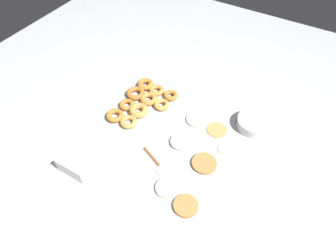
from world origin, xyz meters
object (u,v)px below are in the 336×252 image
(pancake_1, at_px, (186,206))
(pancake_6, at_px, (227,149))
(pancake_0, at_px, (204,163))
(pancake_2, at_px, (167,188))
(donut_tray, at_px, (142,103))
(spatula, at_px, (162,169))
(pancake_3, at_px, (197,119))
(container_stack, at_px, (77,163))
(pancake_4, at_px, (181,142))
(pancake_5, at_px, (217,130))
(batter_bowl, at_px, (254,123))

(pancake_1, height_order, pancake_6, pancake_1)
(pancake_6, bearing_deg, pancake_0, -23.04)
(pancake_1, relative_size, pancake_6, 1.25)
(pancake_2, bearing_deg, pancake_1, 74.13)
(pancake_6, distance_m, donut_tray, 0.54)
(pancake_0, bearing_deg, donut_tray, -111.15)
(pancake_6, height_order, spatula, pancake_6)
(pancake_3, bearing_deg, container_stack, -31.55)
(pancake_3, distance_m, pancake_4, 0.18)
(pancake_2, relative_size, pancake_5, 0.97)
(pancake_3, bearing_deg, batter_bowl, 112.20)
(pancake_0, bearing_deg, pancake_6, 156.96)
(pancake_3, relative_size, pancake_6, 1.34)
(batter_bowl, bearing_deg, pancake_0, -18.45)
(pancake_3, height_order, pancake_5, pancake_3)
(pancake_0, xyz_separation_m, donut_tray, (-0.18, -0.48, 0.01))
(pancake_5, relative_size, donut_tray, 0.26)
(pancake_1, height_order, spatula, pancake_1)
(container_stack, relative_size, spatula, 0.67)
(batter_bowl, bearing_deg, pancake_3, -67.80)
(spatula, bearing_deg, batter_bowl, 83.40)
(pancake_1, bearing_deg, pancake_0, -173.37)
(pancake_2, bearing_deg, pancake_6, 156.94)
(pancake_1, relative_size, pancake_4, 0.99)
(pancake_6, relative_size, container_stack, 0.55)
(spatula, bearing_deg, pancake_5, 94.59)
(pancake_0, height_order, pancake_3, pancake_0)
(pancake_4, relative_size, spatula, 0.47)
(pancake_1, bearing_deg, batter_bowl, 171.34)
(pancake_6, distance_m, batter_bowl, 0.22)
(batter_bowl, bearing_deg, pancake_1, -8.66)
(pancake_4, bearing_deg, container_stack, -42.30)
(pancake_1, bearing_deg, pancake_4, -147.80)
(pancake_1, height_order, batter_bowl, batter_bowl)
(pancake_1, bearing_deg, pancake_5, -172.07)
(pancake_0, xyz_separation_m, pancake_6, (-0.14, 0.06, -0.00))
(pancake_1, bearing_deg, donut_tray, -129.78)
(pancake_5, bearing_deg, batter_bowl, 128.66)
(pancake_4, bearing_deg, pancake_2, 15.16)
(donut_tray, relative_size, container_stack, 2.61)
(pancake_6, relative_size, donut_tray, 0.21)
(pancake_3, distance_m, container_stack, 0.65)
(pancake_3, height_order, batter_bowl, batter_bowl)
(pancake_4, relative_size, batter_bowl, 0.61)
(pancake_2, height_order, pancake_6, pancake_2)
(pancake_1, xyz_separation_m, pancake_4, (-0.29, -0.18, -0.00))
(pancake_3, height_order, pancake_4, pancake_4)
(pancake_3, relative_size, container_stack, 0.74)
(pancake_1, height_order, container_stack, container_stack)
(pancake_1, height_order, pancake_5, pancake_1)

